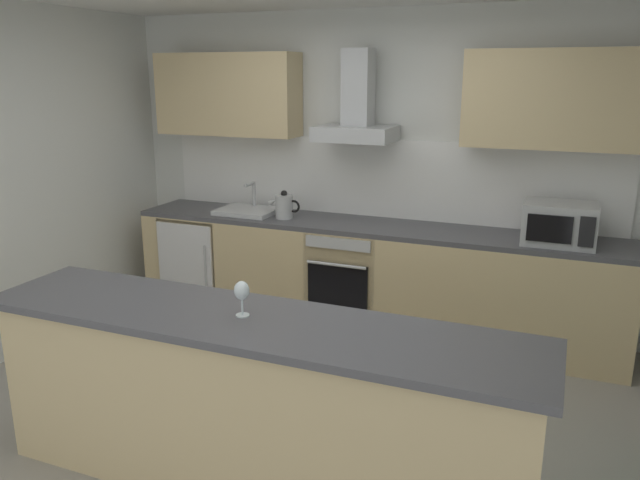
# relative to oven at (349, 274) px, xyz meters

# --- Properties ---
(ground) EXTENTS (5.61, 4.86, 0.02)m
(ground) POSITION_rel_oven_xyz_m (0.14, -1.58, -0.47)
(ground) COLOR gray
(wall_back) EXTENTS (5.61, 0.12, 2.60)m
(wall_back) POSITION_rel_oven_xyz_m (0.14, 0.41, 0.84)
(wall_back) COLOR silver
(wall_back) RESTS_ON ground
(backsplash_tile) EXTENTS (3.92, 0.02, 0.66)m
(backsplash_tile) POSITION_rel_oven_xyz_m (0.14, 0.33, 0.77)
(backsplash_tile) COLOR white
(counter_back) EXTENTS (4.05, 0.60, 0.90)m
(counter_back) POSITION_rel_oven_xyz_m (0.14, 0.03, -0.01)
(counter_back) COLOR #D1B784
(counter_back) RESTS_ON ground
(counter_island) EXTENTS (2.86, 0.64, 0.95)m
(counter_island) POSITION_rel_oven_xyz_m (0.27, -2.21, 0.02)
(counter_island) COLOR #D1B784
(counter_island) RESTS_ON ground
(upper_cabinets) EXTENTS (4.00, 0.32, 0.70)m
(upper_cabinets) POSITION_rel_oven_xyz_m (0.14, 0.18, 1.45)
(upper_cabinets) COLOR #D1B784
(oven) EXTENTS (0.60, 0.62, 0.80)m
(oven) POSITION_rel_oven_xyz_m (0.00, 0.00, 0.00)
(oven) COLOR slate
(oven) RESTS_ON ground
(refrigerator) EXTENTS (0.58, 0.60, 0.85)m
(refrigerator) POSITION_rel_oven_xyz_m (-1.44, -0.00, -0.03)
(refrigerator) COLOR white
(refrigerator) RESTS_ON ground
(microwave) EXTENTS (0.50, 0.38, 0.30)m
(microwave) POSITION_rel_oven_xyz_m (1.60, -0.03, 0.59)
(microwave) COLOR #B7BABC
(microwave) RESTS_ON counter_back
(sink) EXTENTS (0.50, 0.40, 0.26)m
(sink) POSITION_rel_oven_xyz_m (-0.96, 0.01, 0.47)
(sink) COLOR silver
(sink) RESTS_ON counter_back
(kettle) EXTENTS (0.29, 0.15, 0.24)m
(kettle) POSITION_rel_oven_xyz_m (-0.58, -0.03, 0.55)
(kettle) COLOR #B7BABC
(kettle) RESTS_ON counter_back
(range_hood) EXTENTS (0.62, 0.45, 0.72)m
(range_hood) POSITION_rel_oven_xyz_m (0.00, 0.13, 1.33)
(range_hood) COLOR #B7BABC
(wine_glass) EXTENTS (0.08, 0.08, 0.18)m
(wine_glass) POSITION_rel_oven_xyz_m (0.22, -2.19, 0.61)
(wine_glass) COLOR silver
(wine_glass) RESTS_ON counter_island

